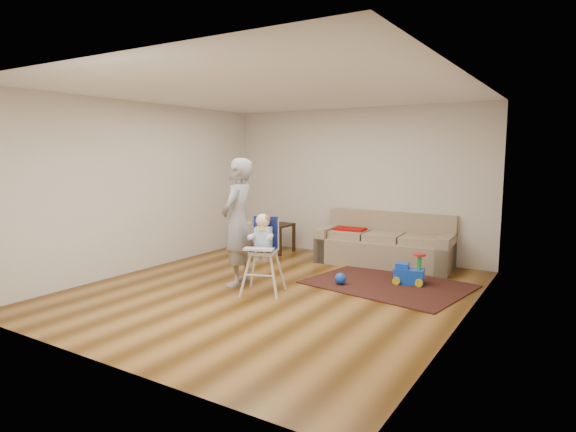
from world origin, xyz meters
The scene contains 9 objects.
ground centered at (0.00, 0.00, 0.00)m, with size 5.50×5.50×0.00m, color #482B08.
room_envelope centered at (0.00, 0.53, 1.88)m, with size 5.04×5.52×2.72m.
sofa centered at (0.75, 2.30, 0.43)m, with size 2.29×1.05×0.87m.
side_table centered at (-1.38, 2.18, 0.28)m, with size 0.56×0.56×0.56m, color black, non-canonical shape.
area_rug centered at (1.26, 1.13, 0.01)m, with size 2.14×1.61×0.02m, color #331412.
ride_on_toy centered at (1.51, 1.31, 0.24)m, with size 0.42×0.30×0.45m, color blue, non-canonical shape.
toy_ball centered at (0.68, 0.73, 0.10)m, with size 0.17×0.17×0.17m, color blue.
high_chair centered at (-0.05, -0.16, 0.53)m, with size 0.65×0.65×1.10m.
adult centered at (-0.60, 0.00, 0.91)m, with size 0.67×0.44×1.82m, color gray.
Camera 1 is at (3.59, -5.40, 1.90)m, focal length 30.00 mm.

